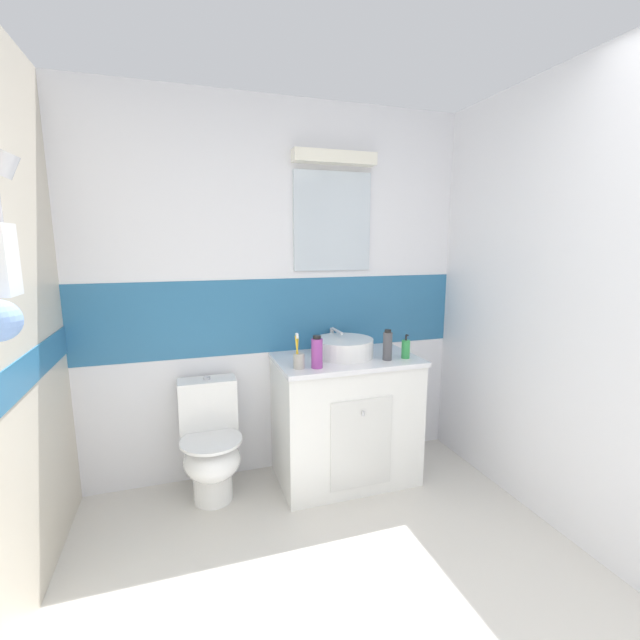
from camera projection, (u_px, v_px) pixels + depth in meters
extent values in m
cube|color=beige|center=(342.00, 594.00, 1.98)|extent=(3.20, 3.48, 0.04)
cube|color=white|center=(280.00, 407.00, 3.06)|extent=(3.20, 0.10, 0.85)
cube|color=teal|center=(279.00, 314.00, 2.94)|extent=(3.20, 0.10, 0.50)
cube|color=white|center=(276.00, 191.00, 2.80)|extent=(3.20, 0.10, 1.15)
cube|color=silver|center=(332.00, 222.00, 2.89)|extent=(0.54, 0.02, 0.66)
cube|color=white|center=(335.00, 157.00, 2.78)|extent=(0.57, 0.10, 0.08)
cylinder|color=silver|center=(6.00, 164.00, 1.59)|extent=(0.10, 0.07, 0.11)
cube|color=white|center=(593.00, 310.00, 2.16)|extent=(0.10, 3.48, 2.50)
cube|color=white|center=(345.00, 420.00, 2.87)|extent=(0.90, 0.56, 0.82)
cube|color=white|center=(346.00, 359.00, 2.79)|extent=(0.92, 0.58, 0.03)
cube|color=silver|center=(361.00, 444.00, 2.62)|extent=(0.40, 0.01, 0.57)
cylinder|color=silver|center=(363.00, 413.00, 2.56)|extent=(0.02, 0.02, 0.03)
cylinder|color=white|center=(343.00, 347.00, 2.80)|extent=(0.39, 0.39, 0.12)
cylinder|color=#B3B3B8|center=(343.00, 340.00, 2.79)|extent=(0.32, 0.32, 0.01)
cylinder|color=silver|center=(332.00, 338.00, 3.01)|extent=(0.03, 0.03, 0.15)
cylinder|color=silver|center=(337.00, 331.00, 2.90)|extent=(0.02, 0.18, 0.02)
cylinder|color=white|center=(213.00, 486.00, 2.66)|extent=(0.24, 0.24, 0.18)
ellipsoid|color=white|center=(212.00, 459.00, 2.59)|extent=(0.34, 0.42, 0.22)
cylinder|color=white|center=(211.00, 441.00, 2.57)|extent=(0.37, 0.37, 0.02)
cube|color=white|center=(208.00, 404.00, 2.73)|extent=(0.36, 0.17, 0.33)
cylinder|color=silver|center=(207.00, 378.00, 2.70)|extent=(0.04, 0.04, 0.02)
cylinder|color=#B2ADA3|center=(299.00, 361.00, 2.53)|extent=(0.07, 0.07, 0.09)
cylinder|color=gold|center=(297.00, 350.00, 2.51)|extent=(0.03, 0.01, 0.17)
cube|color=white|center=(297.00, 336.00, 2.49)|extent=(0.01, 0.02, 0.03)
cylinder|color=gold|center=(297.00, 350.00, 2.51)|extent=(0.03, 0.03, 0.17)
cube|color=white|center=(297.00, 336.00, 2.50)|extent=(0.02, 0.02, 0.03)
cylinder|color=#3FB259|center=(297.00, 350.00, 2.51)|extent=(0.02, 0.02, 0.17)
cube|color=white|center=(296.00, 336.00, 2.50)|extent=(0.01, 0.02, 0.03)
cylinder|color=green|center=(406.00, 349.00, 2.75)|extent=(0.05, 0.05, 0.12)
cylinder|color=#262626|center=(406.00, 338.00, 2.74)|extent=(0.01, 0.01, 0.04)
cylinder|color=#262626|center=(407.00, 335.00, 2.72)|extent=(0.01, 0.02, 0.01)
cylinder|color=#993F99|center=(317.00, 353.00, 2.53)|extent=(0.07, 0.07, 0.18)
cylinder|color=black|center=(317.00, 337.00, 2.52)|extent=(0.05, 0.05, 0.02)
cylinder|color=#4C4C51|center=(387.00, 346.00, 2.71)|extent=(0.06, 0.06, 0.18)
cylinder|color=black|center=(388.00, 331.00, 2.69)|extent=(0.04, 0.04, 0.02)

